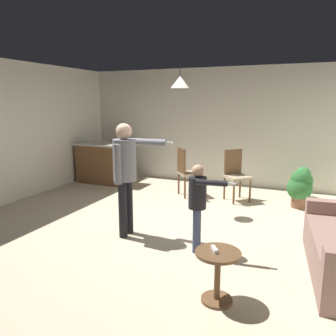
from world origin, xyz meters
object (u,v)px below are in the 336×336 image
object	(u,v)px
kitchen_counter	(103,163)
person_adult	(126,167)
side_table_by_couch	(218,270)
spare_remote_on_table	(214,249)
potted_plant_by_wall	(302,181)
potted_plant_corner	(300,187)
person_child	(198,198)
dining_chair_by_counter	(187,170)
dining_chair_near_wall	(236,173)

from	to	relation	value
kitchen_counter	person_adult	world-z (taller)	person_adult
side_table_by_couch	spare_remote_on_table	bearing A→B (deg)	-179.46
person_adult	kitchen_counter	bearing A→B (deg)	-140.75
side_table_by_couch	potted_plant_by_wall	size ratio (longest dim) A/B	0.82
spare_remote_on_table	person_adult	bearing A→B (deg)	145.58
potted_plant_corner	potted_plant_by_wall	xyz separation A→B (m)	(0.03, 0.72, -0.03)
person_child	dining_chair_by_counter	distance (m)	2.60
person_child	person_adult	bearing A→B (deg)	-101.60
person_adult	potted_plant_corner	world-z (taller)	person_adult
person_child	potted_plant_corner	distance (m)	2.75
person_adult	potted_plant_corner	size ratio (longest dim) A/B	2.34
dining_chair_near_wall	side_table_by_couch	bearing A→B (deg)	56.12
kitchen_counter	potted_plant_by_wall	xyz separation A→B (m)	(4.46, 0.47, -0.13)
person_child	dining_chair_near_wall	world-z (taller)	person_child
dining_chair_near_wall	potted_plant_corner	bearing A→B (deg)	135.49
person_child	spare_remote_on_table	bearing A→B (deg)	19.22
dining_chair_near_wall	potted_plant_by_wall	size ratio (longest dim) A/B	1.57
side_table_by_couch	potted_plant_corner	xyz separation A→B (m)	(0.62, 3.48, 0.06)
kitchen_counter	spare_remote_on_table	world-z (taller)	kitchen_counter
kitchen_counter	potted_plant_by_wall	bearing A→B (deg)	6.02
dining_chair_by_counter	dining_chair_near_wall	size ratio (longest dim) A/B	1.00
side_table_by_couch	spare_remote_on_table	xyz separation A→B (m)	(-0.04, -0.00, 0.21)
potted_plant_by_wall	person_child	bearing A→B (deg)	-110.36
person_adult	dining_chair_by_counter	size ratio (longest dim) A/B	1.63
dining_chair_near_wall	potted_plant_by_wall	distance (m)	1.42
person_adult	person_child	world-z (taller)	person_adult
side_table_by_couch	person_child	bearing A→B (deg)	117.74
dining_chair_near_wall	potted_plant_corner	size ratio (longest dim) A/B	1.43
side_table_by_couch	person_child	distance (m)	1.20
side_table_by_couch	spare_remote_on_table	size ratio (longest dim) A/B	4.00
side_table_by_couch	dining_chair_near_wall	distance (m)	3.56
kitchen_counter	person_child	world-z (taller)	person_child
dining_chair_by_counter	spare_remote_on_table	world-z (taller)	dining_chair_by_counter
person_child	potted_plant_by_wall	xyz separation A→B (m)	(1.19, 3.19, -0.36)
person_adult	person_child	bearing A→B (deg)	85.11
person_adult	dining_chair_by_counter	bearing A→B (deg)	177.68
person_child	potted_plant_by_wall	bearing A→B (deg)	152.76
kitchen_counter	spare_remote_on_table	bearing A→B (deg)	-44.73
dining_chair_by_counter	potted_plant_by_wall	bearing A→B (deg)	68.28
kitchen_counter	spare_remote_on_table	xyz separation A→B (m)	(3.76, -3.73, 0.06)
potted_plant_corner	spare_remote_on_table	size ratio (longest dim) A/B	5.37
dining_chair_by_counter	dining_chair_near_wall	bearing A→B (deg)	54.90
kitchen_counter	side_table_by_couch	bearing A→B (deg)	-44.45
dining_chair_by_counter	person_child	bearing A→B (deg)	-18.60
potted_plant_by_wall	kitchen_counter	bearing A→B (deg)	-173.98
kitchen_counter	potted_plant_corner	distance (m)	4.43
spare_remote_on_table	potted_plant_corner	bearing A→B (deg)	79.25
side_table_by_couch	dining_chair_near_wall	size ratio (longest dim) A/B	0.52
person_adult	potted_plant_by_wall	bearing A→B (deg)	143.36
dining_chair_by_counter	spare_remote_on_table	xyz separation A→B (m)	(1.51, -3.39, -0.01)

